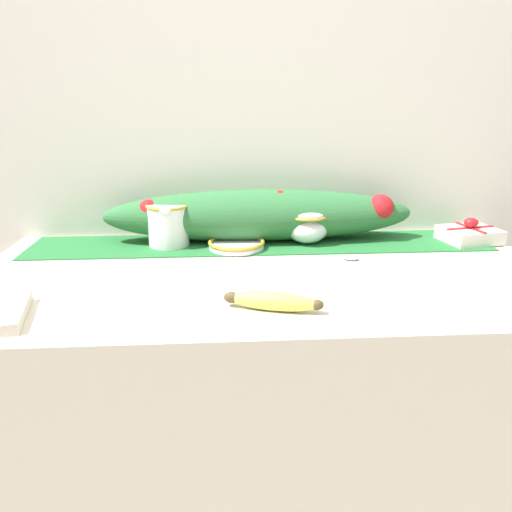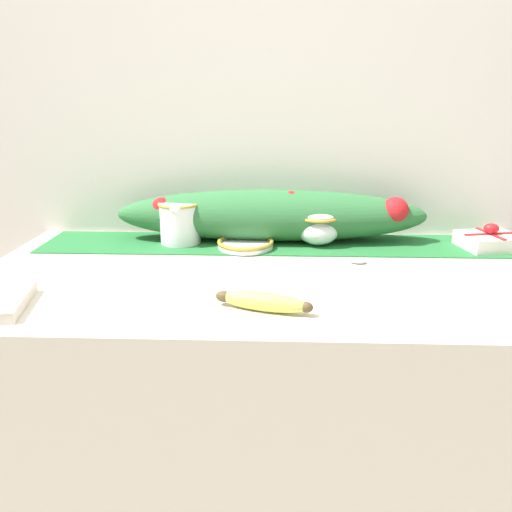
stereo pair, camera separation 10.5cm
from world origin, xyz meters
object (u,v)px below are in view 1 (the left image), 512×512
cream_pitcher (168,223)px  banana (273,301)px  spoon (346,258)px  small_dish (236,244)px  gift_box (470,234)px  sugar_bowl (307,224)px

cream_pitcher → banana: cream_pitcher is taller
banana → spoon: bearing=54.0°
banana → spoon: banana is taller
banana → spoon: 0.35m
cream_pitcher → spoon: (0.43, -0.14, -0.06)m
small_dish → spoon: (0.26, -0.10, -0.01)m
small_dish → gift_box: gift_box is taller
banana → sugar_bowl: bearing=72.7°
banana → gift_box: bearing=35.6°
cream_pitcher → sugar_bowl: (0.36, -0.00, -0.01)m
cream_pitcher → spoon: size_ratio=0.77×
spoon → gift_box: gift_box is taller
sugar_bowl → gift_box: size_ratio=0.71×
small_dish → banana: banana is taller
sugar_bowl → banana: 0.44m
banana → spoon: (0.20, 0.28, -0.01)m
cream_pitcher → spoon: cream_pitcher is taller
banana → gift_box: 0.69m
small_dish → gift_box: bearing=1.8°
spoon → gift_box: bearing=29.1°
banana → gift_box: size_ratio=1.16×
sugar_bowl → banana: bearing=-107.3°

